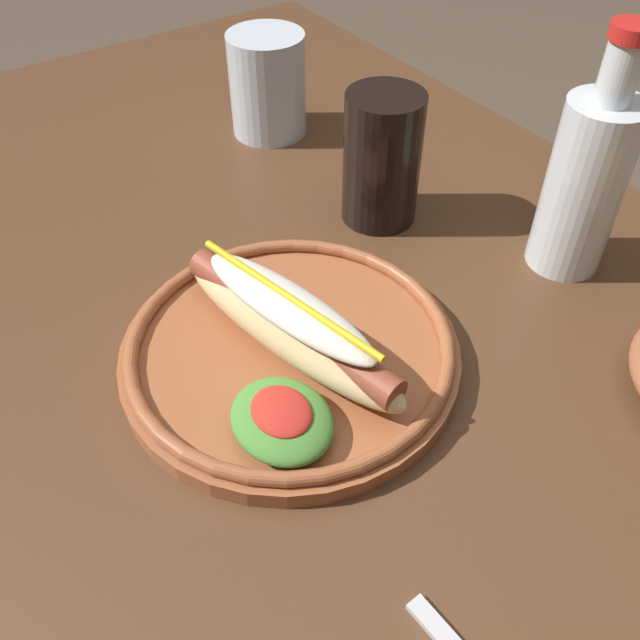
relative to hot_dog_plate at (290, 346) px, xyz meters
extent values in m
plane|color=brown|center=(-0.07, 0.05, -0.76)|extent=(8.00, 8.00, 0.00)
cube|color=#51331E|center=(-0.07, 0.05, -0.04)|extent=(1.27, 0.82, 0.04)
cylinder|color=#51331E|center=(-0.61, 0.37, -0.41)|extent=(0.06, 0.06, 0.70)
cylinder|color=#9E5633|center=(0.00, 0.00, -0.01)|extent=(0.28, 0.28, 0.02)
torus|color=#9E5633|center=(0.00, 0.00, 0.00)|extent=(0.27, 0.27, 0.01)
ellipsoid|color=#E0C184|center=(0.00, 0.00, 0.01)|extent=(0.24, 0.10, 0.04)
cylinder|color=brown|center=(0.00, 0.00, 0.02)|extent=(0.22, 0.07, 0.03)
ellipsoid|color=silver|center=(0.00, 0.00, 0.04)|extent=(0.18, 0.08, 0.02)
cylinder|color=yellow|center=(0.00, 0.00, 0.05)|extent=(0.19, 0.05, 0.01)
ellipsoid|color=#4C8C38|center=(0.06, -0.05, 0.01)|extent=(0.08, 0.07, 0.02)
ellipsoid|color=red|center=(0.06, -0.05, 0.02)|extent=(0.05, 0.04, 0.01)
cylinder|color=black|center=(-0.13, 0.19, 0.05)|extent=(0.08, 0.08, 0.13)
cylinder|color=silver|center=(-0.34, 0.19, 0.04)|extent=(0.09, 0.09, 0.12)
cylinder|color=silver|center=(0.04, 0.29, 0.06)|extent=(0.07, 0.07, 0.16)
cylinder|color=silver|center=(0.04, 0.29, 0.17)|extent=(0.03, 0.03, 0.05)
cylinder|color=red|center=(0.04, 0.29, 0.20)|extent=(0.04, 0.04, 0.01)
camera|label=1|loc=(0.33, -0.20, 0.40)|focal=38.17mm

